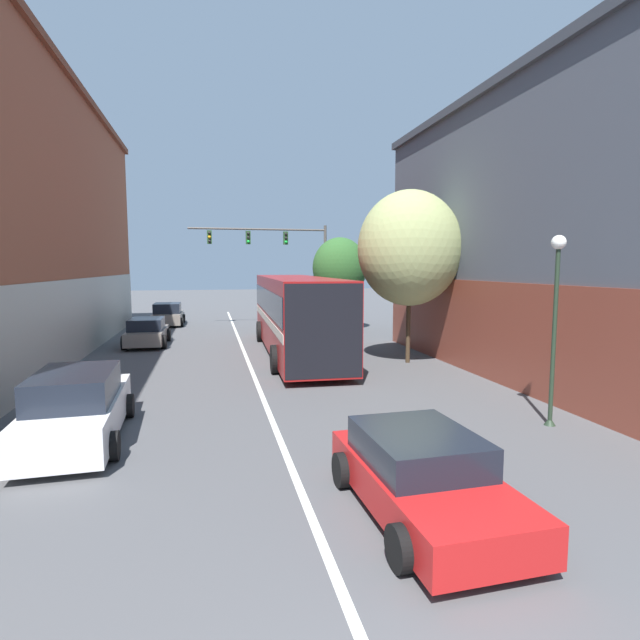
% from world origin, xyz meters
% --- Properties ---
extents(lane_center_line, '(0.14, 45.45, 0.01)m').
position_xyz_m(lane_center_line, '(0.00, 16.73, 0.00)').
color(lane_center_line, silver).
rests_on(lane_center_line, ground_plane).
extents(building_right_storefront, '(8.78, 18.77, 9.56)m').
position_xyz_m(building_right_storefront, '(11.68, 12.41, 4.90)').
color(building_right_storefront, '#4C515B').
rests_on(building_right_storefront, ground_plane).
extents(bus, '(3.05, 12.34, 3.23)m').
position_xyz_m(bus, '(2.12, 18.95, 1.82)').
color(bus, maroon).
rests_on(bus, ground_plane).
extents(hatchback_foreground, '(2.11, 3.94, 1.20)m').
position_xyz_m(hatchback_foreground, '(1.65, 5.00, 0.57)').
color(hatchback_foreground, red).
rests_on(hatchback_foreground, ground_plane).
extents(parked_car_left_near, '(2.08, 4.68, 1.52)m').
position_xyz_m(parked_car_left_near, '(-4.17, 9.46, 0.71)').
color(parked_car_left_near, silver).
rests_on(parked_car_left_near, ground_plane).
extents(parked_car_left_mid, '(1.91, 3.82, 1.29)m').
position_xyz_m(parked_car_left_mid, '(-4.30, 22.65, 0.62)').
color(parked_car_left_mid, slate).
rests_on(parked_car_left_mid, ground_plane).
extents(parked_car_left_far, '(2.01, 3.90, 1.40)m').
position_xyz_m(parked_car_left_far, '(-4.03, 31.01, 0.65)').
color(parked_car_left_far, slate).
rests_on(parked_car_left_far, ground_plane).
extents(traffic_signal_gantry, '(8.52, 0.36, 6.26)m').
position_xyz_m(traffic_signal_gantry, '(2.94, 29.44, 4.69)').
color(traffic_signal_gantry, '#514C47').
rests_on(traffic_signal_gantry, ground_plane).
extents(street_lamp, '(0.33, 0.33, 4.38)m').
position_xyz_m(street_lamp, '(6.28, 8.21, 2.59)').
color(street_lamp, '#233323').
rests_on(street_lamp, ground_plane).
extents(street_tree_near, '(3.94, 3.55, 6.53)m').
position_xyz_m(street_tree_near, '(6.00, 16.11, 4.36)').
color(street_tree_near, '#3D2D1E').
rests_on(street_tree_near, ground_plane).
extents(street_tree_far, '(3.15, 2.84, 5.35)m').
position_xyz_m(street_tree_far, '(5.95, 26.27, 3.61)').
color(street_tree_far, '#4C3823').
rests_on(street_tree_far, ground_plane).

